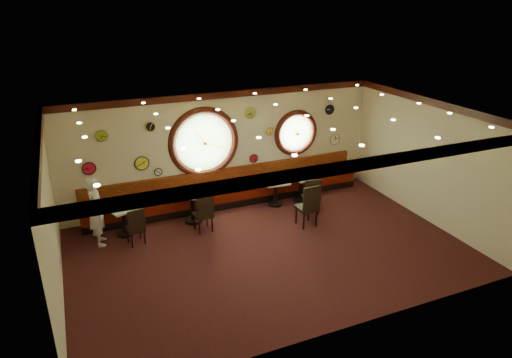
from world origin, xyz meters
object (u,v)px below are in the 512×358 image
at_px(chair_d, 312,194).
at_px(condiment_a_salt, 117,205).
at_px(chair_a, 136,225).
at_px(chair_c, 309,203).
at_px(condiment_d_salt, 298,173).
at_px(condiment_a_pepper, 124,206).
at_px(waiter, 97,211).
at_px(chair_b, 204,211).
at_px(condiment_c_bottle, 277,178).
at_px(condiment_b_bottle, 197,189).
at_px(condiment_b_pepper, 194,191).
at_px(condiment_c_pepper, 275,179).
at_px(table_c, 276,190).
at_px(table_d, 301,185).
at_px(table_b, 193,203).
at_px(condiment_d_pepper, 304,175).
at_px(condiment_d_bottle, 304,172).
at_px(condiment_a_bottle, 125,202).
at_px(table_a, 124,217).
at_px(condiment_b_salt, 189,191).
at_px(condiment_c_salt, 272,180).

bearing_deg(chair_d, condiment_a_salt, -175.88).
bearing_deg(chair_a, chair_c, -21.19).
distance_m(condiment_d_salt, condiment_a_pepper, 4.91).
xyz_separation_m(chair_a, waiter, (-0.80, 0.42, 0.32)).
height_order(chair_a, condiment_a_pepper, chair_a).
distance_m(chair_b, condiment_c_bottle, 2.50).
xyz_separation_m(condiment_a_salt, condiment_b_bottle, (2.01, -0.03, 0.10)).
relative_size(condiment_a_salt, condiment_b_pepper, 1.06).
bearing_deg(condiment_c_pepper, condiment_b_bottle, -177.75).
bearing_deg(table_c, table_d, 1.76).
relative_size(table_b, chair_c, 1.34).
distance_m(table_b, condiment_d_salt, 3.19).
bearing_deg(table_b, chair_b, -81.23).
distance_m(chair_c, condiment_d_pepper, 1.62).
bearing_deg(chair_c, condiment_d_bottle, 62.35).
relative_size(chair_a, condiment_a_bottle, 4.11).
xyz_separation_m(condiment_b_pepper, condiment_c_bottle, (2.42, 0.14, -0.07)).
height_order(condiment_a_pepper, condiment_c_pepper, condiment_a_pepper).
bearing_deg(table_b, condiment_c_bottle, 2.52).
relative_size(table_b, waiter, 0.55).
xyz_separation_m(chair_b, waiter, (-2.47, 0.44, 0.27)).
height_order(table_a, condiment_c_bottle, condiment_c_bottle).
height_order(condiment_d_salt, condiment_a_pepper, condiment_a_pepper).
relative_size(chair_c, condiment_d_salt, 6.28).
height_order(table_a, condiment_b_salt, condiment_b_salt).
bearing_deg(condiment_b_salt, table_a, -179.34).
relative_size(table_a, condiment_d_bottle, 6.37).
bearing_deg(table_a, condiment_b_salt, 0.66).
height_order(table_d, condiment_b_pepper, condiment_b_pepper).
height_order(condiment_d_pepper, condiment_a_bottle, condiment_a_bottle).
distance_m(chair_a, condiment_b_salt, 1.67).
xyz_separation_m(table_b, condiment_a_pepper, (-1.73, -0.10, 0.29)).
distance_m(chair_b, condiment_a_pepper, 1.94).
xyz_separation_m(table_d, chair_d, (-0.18, -0.93, 0.11)).
bearing_deg(table_b, condiment_d_pepper, 0.61).
xyz_separation_m(table_a, condiment_c_salt, (4.07, 0.11, 0.31)).
relative_size(table_d, condiment_a_pepper, 7.45).
xyz_separation_m(chair_a, condiment_a_pepper, (-0.17, 0.56, 0.28)).
relative_size(table_b, condiment_b_pepper, 10.22).
xyz_separation_m(table_c, condiment_c_salt, (-0.12, -0.00, 0.33)).
bearing_deg(condiment_a_bottle, chair_a, -80.91).
distance_m(condiment_a_bottle, condiment_b_bottle, 1.81).
distance_m(chair_c, condiment_b_bottle, 2.92).
bearing_deg(chair_a, table_d, -1.62).
xyz_separation_m(chair_c, condiment_c_pepper, (-0.21, 1.55, 0.13)).
bearing_deg(chair_b, condiment_c_bottle, 13.64).
relative_size(chair_b, condiment_a_salt, 6.48).
bearing_deg(condiment_b_bottle, condiment_c_bottle, 2.12).
xyz_separation_m(condiment_c_pepper, condiment_a_bottle, (-4.11, -0.03, 0.04)).
xyz_separation_m(condiment_d_salt, condiment_d_pepper, (0.14, -0.15, -0.01)).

